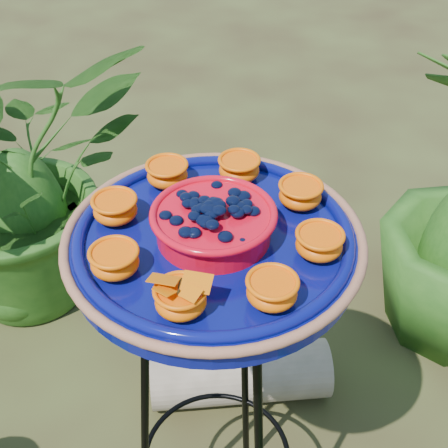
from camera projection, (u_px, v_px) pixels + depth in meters
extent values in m
torus|color=black|center=(214.00, 261.00, 1.05)|extent=(0.34, 0.34, 0.02)
cylinder|color=black|center=(245.00, 369.00, 1.45)|extent=(0.04, 0.09, 0.93)
cylinder|color=black|center=(145.00, 426.00, 1.33)|extent=(0.09, 0.04, 0.93)
cylinder|color=#080C5F|center=(214.00, 246.00, 1.03)|extent=(0.60, 0.60, 0.04)
torus|color=#AD784E|center=(214.00, 237.00, 1.02)|extent=(0.50, 0.50, 0.02)
torus|color=#080C5F|center=(214.00, 235.00, 1.01)|extent=(0.46, 0.46, 0.02)
cylinder|color=red|center=(214.00, 225.00, 1.00)|extent=(0.23, 0.23, 0.05)
torus|color=red|center=(213.00, 214.00, 0.99)|extent=(0.20, 0.20, 0.01)
ellipsoid|color=black|center=(213.00, 210.00, 0.98)|extent=(0.16, 0.16, 0.03)
ellipsoid|color=orange|center=(319.00, 245.00, 0.97)|extent=(0.07, 0.07, 0.04)
cylinder|color=#F35204|center=(320.00, 236.00, 0.96)|extent=(0.07, 0.07, 0.01)
ellipsoid|color=orange|center=(300.00, 196.00, 1.07)|extent=(0.07, 0.07, 0.04)
cylinder|color=#F35204|center=(301.00, 187.00, 1.06)|extent=(0.07, 0.07, 0.01)
ellipsoid|color=orange|center=(239.00, 170.00, 1.13)|extent=(0.07, 0.07, 0.04)
cylinder|color=#F35204|center=(239.00, 162.00, 1.12)|extent=(0.07, 0.07, 0.01)
ellipsoid|color=orange|center=(167.00, 175.00, 1.12)|extent=(0.07, 0.07, 0.04)
cylinder|color=#F35204|center=(167.00, 167.00, 1.11)|extent=(0.07, 0.07, 0.01)
ellipsoid|color=orange|center=(115.00, 210.00, 1.04)|extent=(0.07, 0.07, 0.04)
cylinder|color=#F35204|center=(114.00, 202.00, 1.03)|extent=(0.07, 0.07, 0.01)
ellipsoid|color=orange|center=(115.00, 263.00, 0.94)|extent=(0.07, 0.07, 0.04)
cylinder|color=#F35204|center=(114.00, 254.00, 0.93)|extent=(0.07, 0.07, 0.01)
ellipsoid|color=orange|center=(181.00, 301.00, 0.87)|extent=(0.07, 0.07, 0.04)
cylinder|color=#F35204|center=(180.00, 292.00, 0.86)|extent=(0.07, 0.07, 0.01)
ellipsoid|color=orange|center=(272.00, 293.00, 0.89)|extent=(0.07, 0.07, 0.04)
cylinder|color=#F35204|center=(273.00, 283.00, 0.88)|extent=(0.07, 0.07, 0.01)
cylinder|color=black|center=(180.00, 286.00, 0.86)|extent=(0.01, 0.03, 0.00)
cube|color=orange|center=(164.00, 279.00, 0.86)|extent=(0.04, 0.03, 0.01)
cube|color=orange|center=(197.00, 282.00, 0.85)|extent=(0.04, 0.03, 0.01)
cylinder|color=tan|center=(240.00, 374.00, 1.89)|extent=(0.56, 0.29, 0.18)
imported|color=#1F4C14|center=(16.00, 176.00, 2.04)|extent=(1.13, 1.13, 0.95)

